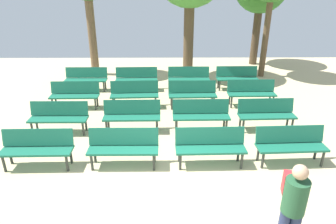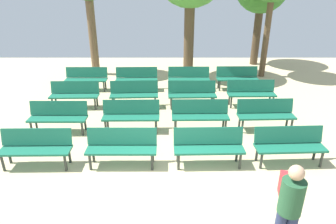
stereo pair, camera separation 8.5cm
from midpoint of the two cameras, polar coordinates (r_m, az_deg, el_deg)
name	(u,v)px [view 2 (the right image)]	position (r m, az deg, el deg)	size (l,w,h in m)	color
ground_plane	(167,210)	(5.94, 0.32, -18.15)	(24.00, 24.00, 0.00)	#CCB789
bench_r0_c0	(37,146)	(7.48, -23.35, -5.90)	(1.61, 0.50, 0.87)	#19664C
bench_r0_c1	(123,145)	(6.97, -8.27, -6.25)	(1.60, 0.48, 0.87)	#19664C
bench_r0_c2	(209,145)	(6.99, 8.22, -6.19)	(1.61, 0.52, 0.87)	#19664C
bench_r0_c3	(290,144)	(7.53, 22.52, -5.57)	(1.62, 0.55, 0.87)	#19664C
bench_r1_c0	(59,115)	(8.90, -19.71, -0.56)	(1.60, 0.49, 0.87)	#19664C
bench_r1_c1	(132,114)	(8.51, -6.57, -0.35)	(1.61, 0.50, 0.87)	#19664C
bench_r1_c2	(201,113)	(8.54, 6.57, -0.28)	(1.61, 0.50, 0.87)	#19664C
bench_r1_c3	(267,113)	(8.98, 18.48, -0.17)	(1.62, 0.54, 0.87)	#19664C
bench_r2_c0	(76,93)	(10.49, -16.91, 3.49)	(1.61, 0.51, 0.87)	#19664C
bench_r2_c1	(135,92)	(10.13, -6.03, 3.71)	(1.62, 0.56, 0.87)	#19664C
bench_r2_c2	(193,93)	(10.10, 4.99, 3.70)	(1.61, 0.53, 0.87)	#19664C
bench_r2_c3	(252,92)	(10.56, 15.90, 3.75)	(1.61, 0.50, 0.87)	#19664C
bench_r3_c0	(87,77)	(12.09, -14.87, 6.39)	(1.60, 0.48, 0.87)	#19664C
bench_r3_c1	(138,77)	(11.75, -5.59, 6.58)	(1.62, 0.54, 0.87)	#19664C
bench_r3_c2	(190,77)	(11.78, 4.36, 6.67)	(1.60, 0.49, 0.87)	#19664C
bench_r3_c3	(238,77)	(12.10, 13.37, 6.56)	(1.60, 0.50, 0.87)	#19664C
visitor_with_backpack	(290,206)	(4.96, 22.63, -16.13)	(0.41, 0.57, 1.65)	navy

